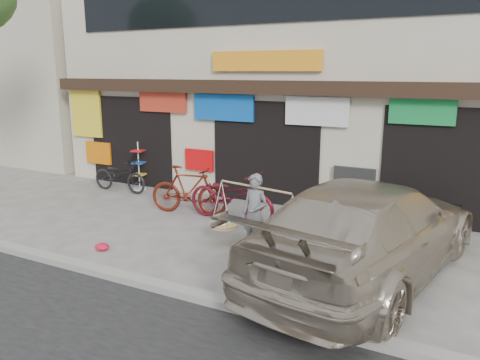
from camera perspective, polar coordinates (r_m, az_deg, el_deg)
The scene contains 11 objects.
ground at distance 9.72m, azimuth -5.68°, elevation -7.73°, with size 70.00×70.00×0.00m, color gray.
kerb at distance 8.23m, azimuth -13.44°, elevation -11.59°, with size 70.00×0.25×0.12m, color gray.
shophouse_block at distance 14.87m, azimuth 7.94°, elevation 13.01°, with size 14.00×6.32×7.00m.
neighbor_west at distance 23.56m, azimuth -24.81°, elevation 10.87°, with size 12.00×7.00×6.00m, color #B6AF96.
street_vendor at distance 9.03m, azimuth 1.82°, elevation -4.53°, with size 2.12×0.87×1.56m.
bike_0 at distance 14.07m, azimuth -14.46°, elevation 0.54°, with size 0.64×1.84×0.97m, color black.
bike_1 at distance 11.52m, azimuth -6.24°, elevation -1.25°, with size 0.57×2.01×1.21m, color #5C1B0F.
bike_2 at distance 10.93m, azimuth -1.07°, elevation -2.02°, with size 0.79×2.26×1.19m, color #580F1A.
suv at distance 8.24m, azimuth 15.41°, elevation -5.82°, with size 3.39×6.16×1.69m.
display_rack at distance 14.19m, azimuth -12.22°, elevation 1.16°, with size 0.42×0.42×1.44m.
red_bag at distance 9.71m, azimuth -16.47°, elevation -7.81°, with size 0.31×0.25×0.14m, color red.
Camera 1 is at (5.01, -7.58, 3.46)m, focal length 35.00 mm.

